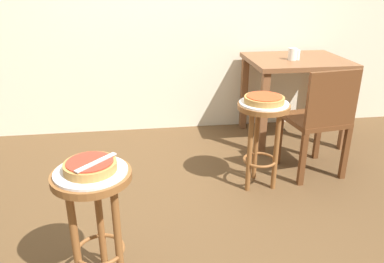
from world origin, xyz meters
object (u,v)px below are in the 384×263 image
Objects in this scene: dining_table at (295,73)px; stool_foreground at (95,205)px; stool_middle at (262,127)px; pizza_server_knife at (96,162)px; serving_plate_foreground at (91,172)px; wooden_chair at (320,118)px; serving_plate_middle at (264,103)px; pizza_middle at (264,99)px; pizza_foreground at (90,166)px; condiment_shaker at (298,55)px; cup_near_edge at (293,54)px.

stool_foreground is at bearing -134.37° from dining_table.
pizza_server_knife reaches higher than stool_middle.
wooden_chair reaches higher than serving_plate_foreground.
wooden_chair is (1.54, 0.94, -0.17)m from serving_plate_foreground.
serving_plate_middle is 0.03m from pizza_middle.
pizza_foreground is 2.33m from dining_table.
stool_middle is at bearing 0.00° from pizza_middle.
stool_middle is 0.49m from wooden_chair.
pizza_foreground is 2.65× the size of condiment_shaker.
serving_plate_foreground is 0.38× the size of wooden_chair.
dining_table is at bearing 69.90° from condiment_shaker.
stool_foreground is 2.33m from dining_table.
cup_near_edge is 0.75m from wooden_chair.
pizza_server_knife is at bearing -33.69° from serving_plate_foreground.
cup_near_edge is at bearing -140.60° from dining_table.
stool_middle is at bearing 38.02° from stool_foreground.
stool_foreground is at bearing -134.13° from cup_near_edge.
condiment_shaker reaches higher than dining_table.
cup_near_edge is (-0.07, -0.06, 0.18)m from dining_table.
pizza_server_knife is (-1.04, -0.85, 0.23)m from stool_middle.
dining_table is at bearing 55.91° from serving_plate_middle.
pizza_middle reaches higher than serving_plate_middle.
serving_plate_middle is (1.07, 0.83, -0.03)m from pizza_foreground.
cup_near_edge is at bearing 170.72° from condiment_shaker.
cup_near_edge reaches higher than dining_table.
serving_plate_foreground is at bearing 0.00° from pizza_foreground.
wooden_chair is 1.80m from pizza_server_knife.
pizza_middle is at bearing -125.07° from condiment_shaker.
cup_near_edge is 0.46× the size of pizza_server_knife.
stool_middle is at bearing -167.54° from wooden_chair.
cup_near_edge reaches higher than pizza_server_knife.
stool_foreground is 1.37m from pizza_middle.
wooden_chair is 3.86× the size of pizza_server_knife.
serving_plate_middle is 1.00m from dining_table.
serving_plate_middle is 0.95m from condiment_shaker.
dining_table reaches higher than pizza_middle.
pizza_middle is 0.53m from wooden_chair.
dining_table is (0.56, 0.83, -0.04)m from pizza_middle.
stool_foreground is 6.22× the size of cup_near_edge.
pizza_foreground is 1.37m from stool_middle.
dining_table is (1.63, 1.66, 0.16)m from stool_foreground.
serving_plate_foreground is 1.40× the size of pizza_foreground.
pizza_middle is 1.34m from pizza_server_knife.
condiment_shaker is at bearing 44.93° from pizza_foreground.
pizza_server_knife is at bearing -33.69° from stool_foreground.
pizza_middle is (0.00, 0.00, 0.03)m from serving_plate_middle.
serving_plate_middle is at bearing -6.86° from pizza_server_knife.
stool_foreground is 2.29m from condiment_shaker.
wooden_chair is (0.48, 0.11, -0.20)m from pizza_middle.
serving_plate_foreground is (0.00, -0.00, 0.18)m from stool_foreground.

